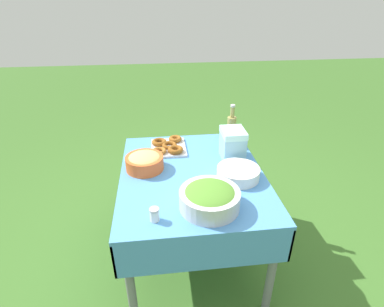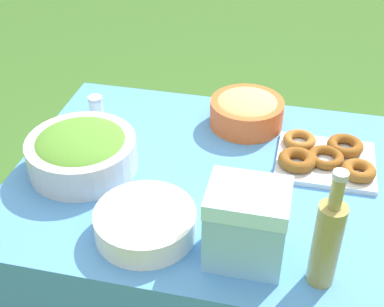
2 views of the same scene
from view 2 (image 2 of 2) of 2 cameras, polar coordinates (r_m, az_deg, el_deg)
The scene contains 8 objects.
picnic_table at distance 1.68m, azimuth 1.21°, elevation -4.97°, with size 1.14×0.92×0.73m.
salad_bowl at distance 1.63m, azimuth -11.68°, elevation 0.28°, with size 0.33×0.33×0.12m.
pasta_bowl at distance 1.82m, azimuth 5.86°, elevation 4.64°, with size 0.25×0.25×0.11m.
donut_platter at distance 1.69m, azimuth 14.00°, elevation -0.42°, with size 0.33×0.27×0.05m.
plate_stack at distance 1.40m, azimuth -5.00°, elevation -7.39°, with size 0.27×0.27×0.07m.
olive_oil_bottle at distance 1.26m, azimuth 14.20°, elevation -9.02°, with size 0.07×0.07×0.32m.
cooler_box at distance 1.29m, azimuth 5.82°, elevation -7.55°, with size 0.19×0.15×0.21m.
salt_shaker at distance 1.90m, azimuth -10.21°, elevation 4.99°, with size 0.05×0.05×0.07m.
Camera 2 is at (0.25, -1.24, 1.73)m, focal length 50.00 mm.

